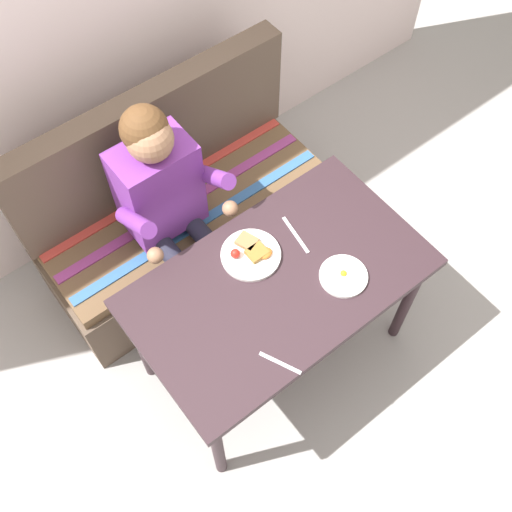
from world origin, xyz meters
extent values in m
plane|color=#9E9A97|center=(0.00, 0.00, 0.00)|extent=(8.00, 8.00, 0.00)
cube|color=#302025|center=(0.00, 0.00, 0.71)|extent=(1.20, 0.70, 0.04)
cylinder|color=#302025|center=(-0.54, -0.29, 0.34)|extent=(0.05, 0.05, 0.69)
cylinder|color=#302025|center=(0.54, -0.29, 0.34)|extent=(0.05, 0.05, 0.69)
cylinder|color=#302025|center=(-0.54, 0.29, 0.34)|extent=(0.05, 0.05, 0.69)
cylinder|color=#302025|center=(0.54, 0.29, 0.34)|extent=(0.05, 0.05, 0.69)
cube|color=brown|center=(0.00, 0.72, 0.20)|extent=(1.44, 0.56, 0.40)
cube|color=brown|center=(0.00, 0.72, 0.43)|extent=(1.40, 0.52, 0.06)
cube|color=brown|center=(0.00, 0.94, 0.73)|extent=(1.44, 0.12, 0.54)
cube|color=#336099|center=(0.00, 0.58, 0.46)|extent=(1.38, 0.05, 0.01)
cube|color=#93387A|center=(0.00, 0.72, 0.46)|extent=(1.38, 0.05, 0.01)
cube|color=#C63D33|center=(0.00, 0.86, 0.46)|extent=(1.38, 0.05, 0.01)
cube|color=#72308D|center=(-0.14, 0.66, 0.76)|extent=(0.34, 0.22, 0.48)
sphere|color=#9E7051|center=(-0.14, 0.64, 1.09)|extent=(0.19, 0.19, 0.19)
sphere|color=brown|center=(-0.14, 0.67, 1.12)|extent=(0.19, 0.19, 0.19)
cylinder|color=#72308D|center=(-0.33, 0.52, 0.83)|extent=(0.07, 0.29, 0.23)
cylinder|color=#72308D|center=(0.05, 0.52, 0.83)|extent=(0.07, 0.29, 0.23)
sphere|color=#9E7051|center=(-0.33, 0.40, 0.73)|extent=(0.07, 0.07, 0.07)
sphere|color=#9E7051|center=(0.05, 0.40, 0.73)|extent=(0.07, 0.07, 0.07)
cylinder|color=#232333|center=(-0.22, 0.49, 0.52)|extent=(0.09, 0.34, 0.09)
cylinder|color=#232333|center=(-0.22, 0.32, 0.26)|extent=(0.08, 0.08, 0.52)
cube|color=black|center=(-0.22, 0.26, 0.03)|extent=(0.09, 0.20, 0.05)
cylinder|color=#232333|center=(-0.05, 0.49, 0.52)|extent=(0.09, 0.34, 0.09)
cylinder|color=#232333|center=(-0.05, 0.32, 0.26)|extent=(0.08, 0.08, 0.52)
cube|color=black|center=(-0.05, 0.26, 0.03)|extent=(0.09, 0.20, 0.05)
cylinder|color=white|center=(-0.02, 0.16, 0.74)|extent=(0.25, 0.25, 0.02)
cube|color=olive|center=(0.00, 0.21, 0.76)|extent=(0.09, 0.10, 0.02)
cube|color=olive|center=(0.00, 0.14, 0.76)|extent=(0.08, 0.07, 0.02)
sphere|color=red|center=(-0.08, 0.19, 0.76)|extent=(0.04, 0.04, 0.04)
ellipsoid|color=#CC6623|center=(0.02, 0.12, 0.76)|extent=(0.06, 0.05, 0.02)
cylinder|color=white|center=(0.21, -0.15, 0.74)|extent=(0.19, 0.19, 0.01)
ellipsoid|color=white|center=(0.21, -0.15, 0.75)|extent=(0.09, 0.08, 0.01)
sphere|color=yellow|center=(0.21, -0.14, 0.76)|extent=(0.03, 0.03, 0.03)
cube|color=silver|center=(-0.22, -0.27, 0.73)|extent=(0.08, 0.16, 0.00)
cube|color=silver|center=(0.19, 0.12, 0.73)|extent=(0.04, 0.20, 0.00)
camera|label=1|loc=(-0.80, -0.87, 2.87)|focal=43.13mm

